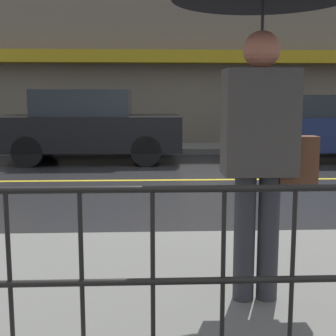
# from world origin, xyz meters

# --- Properties ---
(ground_plane) EXTENTS (80.00, 80.00, 0.00)m
(ground_plane) POSITION_xyz_m (0.00, 0.00, 0.00)
(ground_plane) COLOR #262628
(sidewalk_near) EXTENTS (28.00, 2.45, 0.15)m
(sidewalk_near) POSITION_xyz_m (0.00, -4.97, 0.07)
(sidewalk_near) COLOR slate
(sidewalk_near) RESTS_ON ground_plane
(sidewalk_far) EXTENTS (28.00, 1.86, 0.15)m
(sidewalk_far) POSITION_xyz_m (0.00, 4.67, 0.07)
(sidewalk_far) COLOR slate
(sidewalk_far) RESTS_ON ground_plane
(lane_marking) EXTENTS (25.20, 0.12, 0.01)m
(lane_marking) POSITION_xyz_m (0.00, 0.00, 0.00)
(lane_marking) COLOR gold
(lane_marking) RESTS_ON ground_plane
(building_storefront) EXTENTS (28.00, 0.85, 6.79)m
(building_storefront) POSITION_xyz_m (0.00, 5.72, 3.35)
(building_storefront) COLOR #706656
(building_storefront) RESTS_ON ground_plane
(railing_foreground) EXTENTS (12.00, 0.04, 0.87)m
(railing_foreground) POSITION_xyz_m (0.00, -5.94, 0.70)
(railing_foreground) COLOR black
(railing_foreground) RESTS_ON sidewalk_near
(pedestrian) EXTENTS (1.10, 1.10, 2.12)m
(pedestrian) POSITION_xyz_m (0.15, -5.31, 1.85)
(pedestrian) COLOR #333338
(pedestrian) RESTS_ON sidewalk_near
(car_black) EXTENTS (4.03, 1.94, 1.63)m
(car_black) POSITION_xyz_m (-1.88, 2.60, 0.82)
(car_black) COLOR black
(car_black) RESTS_ON ground_plane
(car_navy) EXTENTS (4.04, 1.90, 1.52)m
(car_navy) POSITION_xyz_m (3.34, 2.60, 0.77)
(car_navy) COLOR #19234C
(car_navy) RESTS_ON ground_plane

